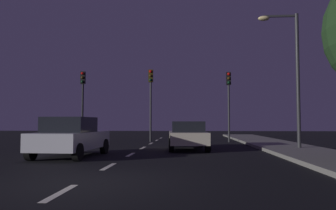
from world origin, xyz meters
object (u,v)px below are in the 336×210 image
(traffic_signal_right, at_px, (229,93))
(street_lamp_right, at_px, (291,67))
(car_stopped_ahead, at_px, (187,135))
(car_adjacent_lane, at_px, (71,137))
(traffic_signal_center, at_px, (151,91))
(traffic_signal_left, at_px, (83,92))

(traffic_signal_right, distance_m, street_lamp_right, 7.26)
(car_stopped_ahead, height_order, car_adjacent_lane, car_adjacent_lane)
(car_stopped_ahead, relative_size, car_adjacent_lane, 1.03)
(traffic_signal_center, xyz_separation_m, car_stopped_ahead, (2.64, -6.58, -2.87))
(traffic_signal_center, relative_size, traffic_signal_right, 1.05)
(traffic_signal_center, bearing_deg, car_stopped_ahead, -68.16)
(traffic_signal_left, xyz_separation_m, traffic_signal_center, (4.94, 0.00, 0.05))
(traffic_signal_right, xyz_separation_m, car_adjacent_lane, (-7.47, -10.42, -2.65))
(car_stopped_ahead, xyz_separation_m, car_adjacent_lane, (-4.59, -3.84, 0.06))
(traffic_signal_left, bearing_deg, car_adjacent_lane, -73.99)
(street_lamp_right, bearing_deg, traffic_signal_center, 138.31)
(traffic_signal_center, distance_m, traffic_signal_right, 5.52)
(traffic_signal_left, distance_m, car_stopped_ahead, 10.43)
(traffic_signal_left, xyz_separation_m, car_adjacent_lane, (2.99, -10.42, -2.75))
(traffic_signal_left, distance_m, traffic_signal_center, 4.94)
(traffic_signal_center, distance_m, car_adjacent_lane, 10.97)
(traffic_signal_center, xyz_separation_m, street_lamp_right, (7.73, -6.88, 0.50))
(traffic_signal_center, bearing_deg, street_lamp_right, -41.69)
(traffic_signal_right, xyz_separation_m, street_lamp_right, (2.21, -6.88, 0.65))
(traffic_signal_center, relative_size, car_adjacent_lane, 1.23)
(traffic_signal_left, xyz_separation_m, traffic_signal_right, (10.46, -0.00, -0.10))
(traffic_signal_left, bearing_deg, car_stopped_ahead, -40.96)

